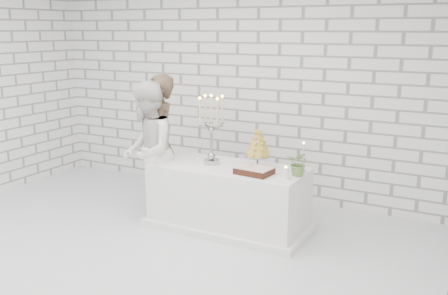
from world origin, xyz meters
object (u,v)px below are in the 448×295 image
bride (147,152)px  candelabra (211,129)px  cake_table (228,197)px  groom (159,144)px  croquembouche (258,148)px

bride → candelabra: 0.85m
cake_table → candelabra: bearing=176.9°
groom → candelabra: (0.83, -0.13, 0.29)m
groom → candelabra: groom is taller
groom → candelabra: 0.89m
cake_table → groom: bearing=172.5°
cake_table → croquembouche: 0.70m
cake_table → groom: size_ratio=1.02×
cake_table → candelabra: candelabra is taller
groom → bride: size_ratio=1.03×
cake_table → bride: bearing=-167.1°
cake_table → bride: bride is taller
groom → candelabra: bearing=48.3°
cake_table → groom: (-1.06, 0.14, 0.50)m
groom → bride: groom is taller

